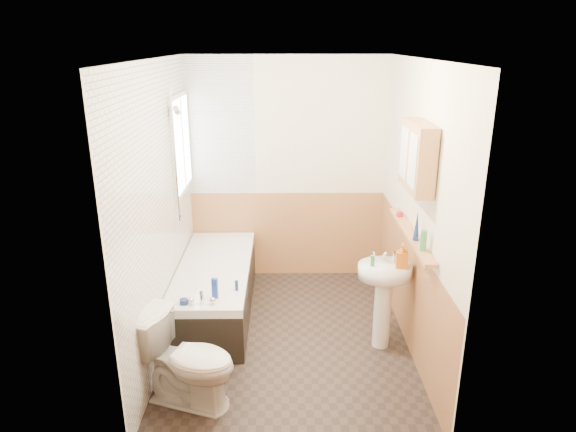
# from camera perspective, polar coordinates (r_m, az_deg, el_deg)

# --- Properties ---
(floor) EXTENTS (2.80, 2.80, 0.00)m
(floor) POSITION_cam_1_polar(r_m,az_deg,el_deg) (4.95, 0.02, -13.28)
(floor) COLOR black
(floor) RESTS_ON ground
(ceiling) EXTENTS (2.80, 2.80, 0.00)m
(ceiling) POSITION_cam_1_polar(r_m,az_deg,el_deg) (4.18, 0.02, 17.06)
(ceiling) COLOR white
(ceiling) RESTS_ON ground
(wall_back) EXTENTS (2.20, 0.02, 2.50)m
(wall_back) POSITION_cam_1_polar(r_m,az_deg,el_deg) (5.76, -0.12, 5.03)
(wall_back) COLOR #F3E9C8
(wall_back) RESTS_ON ground
(wall_front) EXTENTS (2.20, 0.02, 2.50)m
(wall_front) POSITION_cam_1_polar(r_m,az_deg,el_deg) (3.10, 0.28, -7.66)
(wall_front) COLOR #F3E9C8
(wall_front) RESTS_ON ground
(wall_left) EXTENTS (0.02, 2.80, 2.50)m
(wall_left) POSITION_cam_1_polar(r_m,az_deg,el_deg) (4.54, -14.15, 0.53)
(wall_left) COLOR #F3E9C8
(wall_left) RESTS_ON ground
(wall_right) EXTENTS (0.02, 2.80, 2.50)m
(wall_right) POSITION_cam_1_polar(r_m,az_deg,el_deg) (4.56, 14.12, 0.62)
(wall_right) COLOR #F3E9C8
(wall_right) RESTS_ON ground
(wainscot_right) EXTENTS (0.01, 2.80, 1.00)m
(wainscot_right) POSITION_cam_1_polar(r_m,az_deg,el_deg) (4.83, 13.15, -7.85)
(wainscot_right) COLOR #BA7F4C
(wainscot_right) RESTS_ON wall_right
(wainscot_front) EXTENTS (2.20, 0.01, 1.00)m
(wainscot_front) POSITION_cam_1_polar(r_m,az_deg,el_deg) (3.52, 0.25, -18.47)
(wainscot_front) COLOR #BA7F4C
(wainscot_front) RESTS_ON wall_front
(wainscot_back) EXTENTS (2.20, 0.01, 1.00)m
(wainscot_back) POSITION_cam_1_polar(r_m,az_deg,el_deg) (5.97, -0.11, -2.03)
(wainscot_back) COLOR #BA7F4C
(wainscot_back) RESTS_ON wall_back
(tile_cladding_left) EXTENTS (0.01, 2.80, 2.50)m
(tile_cladding_left) POSITION_cam_1_polar(r_m,az_deg,el_deg) (4.53, -13.88, 0.53)
(tile_cladding_left) COLOR white
(tile_cladding_left) RESTS_ON wall_left
(tile_return_back) EXTENTS (0.75, 0.01, 1.50)m
(tile_return_back) POSITION_cam_1_polar(r_m,az_deg,el_deg) (5.68, -7.56, 9.81)
(tile_return_back) COLOR white
(tile_return_back) RESTS_ON wall_back
(window) EXTENTS (0.03, 0.79, 0.99)m
(window) POSITION_cam_1_polar(r_m,az_deg,el_deg) (5.33, -11.71, 7.88)
(window) COLOR white
(window) RESTS_ON wall_left
(bathtub) EXTENTS (0.70, 1.80, 0.67)m
(bathtub) POSITION_cam_1_polar(r_m,az_deg,el_deg) (5.27, -8.08, -7.91)
(bathtub) COLOR black
(bathtub) RESTS_ON floor
(shower_riser) EXTENTS (0.11, 0.08, 1.27)m
(shower_riser) POSITION_cam_1_polar(r_m,az_deg,el_deg) (4.88, -12.43, 7.67)
(shower_riser) COLOR silver
(shower_riser) RESTS_ON wall_left
(toilet) EXTENTS (0.84, 0.64, 0.73)m
(toilet) POSITION_cam_1_polar(r_m,az_deg,el_deg) (4.06, -11.04, -15.48)
(toilet) COLOR white
(toilet) RESTS_ON floor
(sink) EXTENTS (0.47, 0.38, 0.91)m
(sink) POSITION_cam_1_polar(r_m,az_deg,el_deg) (4.63, 10.59, -7.90)
(sink) COLOR white
(sink) RESTS_ON floor
(pine_shelf) EXTENTS (0.10, 1.32, 0.03)m
(pine_shelf) POSITION_cam_1_polar(r_m,az_deg,el_deg) (4.49, 13.44, -1.98)
(pine_shelf) COLOR #BA7F4C
(pine_shelf) RESTS_ON wall_right
(medicine_cabinet) EXTENTS (0.15, 0.60, 0.54)m
(medicine_cabinet) POSITION_cam_1_polar(r_m,az_deg,el_deg) (4.17, 14.17, 6.40)
(medicine_cabinet) COLOR #BA7F4C
(medicine_cabinet) RESTS_ON wall_right
(foam_can) EXTENTS (0.05, 0.05, 0.17)m
(foam_can) POSITION_cam_1_polar(r_m,az_deg,el_deg) (4.10, 14.81, -2.66)
(foam_can) COLOR #388447
(foam_can) RESTS_ON pine_shelf
(green_bottle) EXTENTS (0.07, 0.07, 0.25)m
(green_bottle) POSITION_cam_1_polar(r_m,az_deg,el_deg) (4.28, 14.12, -1.05)
(green_bottle) COLOR navy
(green_bottle) RESTS_ON pine_shelf
(black_jar) EXTENTS (0.08, 0.08, 0.04)m
(black_jar) POSITION_cam_1_polar(r_m,az_deg,el_deg) (4.87, 12.31, 0.21)
(black_jar) COLOR maroon
(black_jar) RESTS_ON pine_shelf
(soap_bottle) EXTENTS (0.13, 0.23, 0.10)m
(soap_bottle) POSITION_cam_1_polar(r_m,az_deg,el_deg) (4.48, 12.51, -4.99)
(soap_bottle) COLOR orange
(soap_bottle) RESTS_ON sink
(clear_bottle) EXTENTS (0.04, 0.04, 0.10)m
(clear_bottle) POSITION_cam_1_polar(r_m,az_deg,el_deg) (4.46, 9.37, -4.93)
(clear_bottle) COLOR #388447
(clear_bottle) RESTS_ON sink
(blue_gel) EXTENTS (0.06, 0.04, 0.18)m
(blue_gel) POSITION_cam_1_polar(r_m,az_deg,el_deg) (4.49, -8.13, -7.96)
(blue_gel) COLOR #19339E
(blue_gel) RESTS_ON bathtub
(cream_jar) EXTENTS (0.07, 0.07, 0.04)m
(cream_jar) POSITION_cam_1_polar(r_m,az_deg,el_deg) (4.48, -11.51, -9.30)
(cream_jar) COLOR navy
(cream_jar) RESTS_ON bathtub
(orange_bottle) EXTENTS (0.03, 0.03, 0.09)m
(orange_bottle) POSITION_cam_1_polar(r_m,az_deg,el_deg) (4.62, -5.74, -7.70)
(orange_bottle) COLOR navy
(orange_bottle) RESTS_ON bathtub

